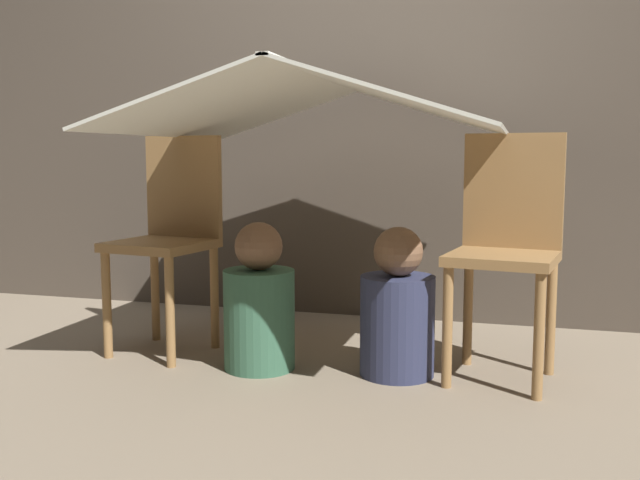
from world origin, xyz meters
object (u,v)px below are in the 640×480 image
(person_second, at_px, (397,313))
(chair_right, at_px, (506,243))
(person_front, at_px, (259,307))
(chair_left, at_px, (170,232))

(person_second, bearing_deg, chair_right, 14.56)
(person_front, relative_size, person_second, 1.02)
(chair_right, height_order, person_front, chair_right)
(chair_left, bearing_deg, chair_right, 8.81)
(person_front, bearing_deg, person_second, 6.85)
(person_front, xyz_separation_m, person_second, (0.52, 0.06, -0.01))
(chair_left, relative_size, chair_right, 1.00)
(chair_left, height_order, chair_right, same)
(chair_right, distance_m, person_front, 0.95)
(chair_left, xyz_separation_m, chair_right, (1.35, -0.00, 0.00))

